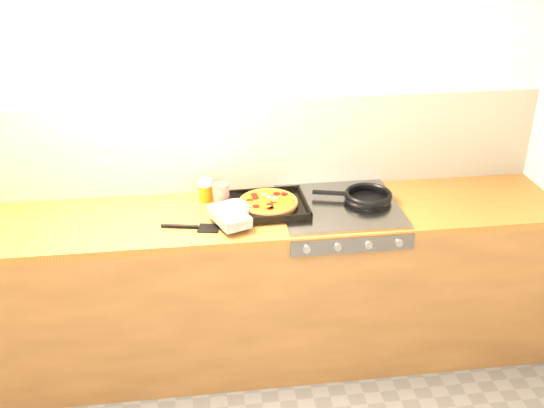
{
  "coord_description": "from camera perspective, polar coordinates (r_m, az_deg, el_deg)",
  "views": [
    {
      "loc": [
        -0.28,
        -1.75,
        2.37
      ],
      "look_at": [
        0.1,
        1.08,
        0.95
      ],
      "focal_mm": 42.0,
      "sensor_mm": 36.0,
      "label": 1
    }
  ],
  "objects": [
    {
      "name": "pizza_on_tray",
      "position": [
        3.19,
        -1.32,
        -0.19
      ],
      "size": [
        0.51,
        0.45,
        0.07
      ],
      "color": "black",
      "rests_on": "stovetop"
    },
    {
      "name": "wooden_spoon",
      "position": [
        3.35,
        -1.34,
        0.57
      ],
      "size": [
        0.3,
        0.05,
        0.02
      ],
      "color": "#B08B4A",
      "rests_on": "counter_run"
    },
    {
      "name": "frying_pan",
      "position": [
        3.33,
        8.51,
        0.67
      ],
      "size": [
        0.43,
        0.3,
        0.04
      ],
      "color": "black",
      "rests_on": "stovetop"
    },
    {
      "name": "stovetop",
      "position": [
        3.29,
        6.01,
        -0.19
      ],
      "size": [
        0.6,
        0.56,
        0.02
      ],
      "primitive_type": "cube",
      "color": "gray",
      "rests_on": "counter_run"
    },
    {
      "name": "tomato_can",
      "position": [
        3.28,
        -4.56,
        0.88
      ],
      "size": [
        0.1,
        0.1,
        0.12
      ],
      "color": "#A60D11",
      "rests_on": "counter_run"
    },
    {
      "name": "black_spatula",
      "position": [
        3.09,
        -7.21,
        -2.06
      ],
      "size": [
        0.29,
        0.11,
        0.02
      ],
      "color": "black",
      "rests_on": "counter_run"
    },
    {
      "name": "counter_run",
      "position": [
        3.45,
        -1.7,
        -7.4
      ],
      "size": [
        3.2,
        0.62,
        0.9
      ],
      "color": "#905F37",
      "rests_on": "ground"
    },
    {
      "name": "juice_glass",
      "position": [
        3.33,
        -5.96,
        1.25
      ],
      "size": [
        0.08,
        0.08,
        0.12
      ],
      "color": "orange",
      "rests_on": "counter_run"
    },
    {
      "name": "room_shell",
      "position": [
        3.38,
        -2.38,
        5.25
      ],
      "size": [
        3.2,
        3.2,
        3.2
      ],
      "color": "white",
      "rests_on": "ground"
    }
  ]
}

